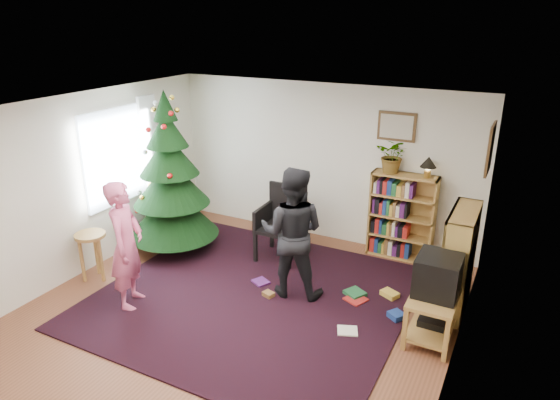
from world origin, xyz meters
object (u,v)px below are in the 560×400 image
at_px(stool, 91,244).
at_px(person_by_chair, 292,233).
at_px(armchair, 284,219).
at_px(person_standing, 126,245).
at_px(bookshelf_back, 402,216).
at_px(potted_plant, 393,156).
at_px(crt_tv, 438,275).
at_px(christmas_tree, 171,187).
at_px(bookshelf_right, 458,260).
at_px(table_lamp, 428,163).
at_px(tv_stand, 434,310).
at_px(picture_back, 397,127).
at_px(picture_right, 490,149).

xyz_separation_m(stool, person_by_chair, (2.59, 0.91, 0.34)).
relative_size(armchair, person_standing, 0.67).
xyz_separation_m(bookshelf_back, potted_plant, (-0.20, 0.00, 0.89)).
distance_m(crt_tv, person_standing, 3.67).
height_order(christmas_tree, person_standing, christmas_tree).
relative_size(person_by_chair, potted_plant, 3.40).
bearing_deg(bookshelf_right, bookshelf_back, 41.82).
height_order(bookshelf_right, crt_tv, bookshelf_right).
bearing_deg(stool, crt_tv, 10.52).
bearing_deg(table_lamp, christmas_tree, -158.55).
height_order(bookshelf_back, stool, bookshelf_back).
height_order(christmas_tree, crt_tv, christmas_tree).
xyz_separation_m(christmas_tree, stool, (-0.40, -1.25, -0.50)).
height_order(person_standing, potted_plant, potted_plant).
height_order(armchair, potted_plant, potted_plant).
bearing_deg(tv_stand, potted_plant, 120.34).
bearing_deg(potted_plant, picture_back, 98.26).
bearing_deg(stool, potted_plant, 37.81).
distance_m(christmas_tree, table_lamp, 3.75).
bearing_deg(tv_stand, bookshelf_right, 80.41).
bearing_deg(table_lamp, bookshelf_back, 180.00).
xyz_separation_m(picture_back, tv_stand, (1.07, -1.93, -1.63)).
bearing_deg(christmas_tree, potted_plant, 24.67).
bearing_deg(bookshelf_back, crt_tv, -64.72).
bearing_deg(christmas_tree, armchair, 20.14).
height_order(bookshelf_back, potted_plant, potted_plant).
distance_m(picture_right, bookshelf_back, 1.80).
bearing_deg(picture_right, person_by_chair, -151.96).
distance_m(bookshelf_back, person_standing, 3.91).
bearing_deg(person_by_chair, potted_plant, -127.67).
xyz_separation_m(picture_back, bookshelf_right, (1.19, -1.22, -1.29)).
relative_size(crt_tv, person_by_chair, 0.30).
distance_m(bookshelf_back, bookshelf_right, 1.46).
relative_size(picture_back, person_by_chair, 0.32).
xyz_separation_m(tv_stand, table_lamp, (-0.55, 1.79, 1.18)).
height_order(crt_tv, armchair, armchair).
xyz_separation_m(picture_right, armchair, (-2.67, -0.18, -1.35)).
xyz_separation_m(crt_tv, armchair, (-2.41, 1.02, -0.17)).
distance_m(christmas_tree, potted_plant, 3.30).
height_order(person_standing, table_lamp, person_standing).
bearing_deg(christmas_tree, person_standing, -71.45).
relative_size(armchair, stool, 1.62).
height_order(armchair, table_lamp, table_lamp).
distance_m(picture_back, bookshelf_right, 2.13).
distance_m(picture_back, person_standing, 4.03).
distance_m(armchair, person_standing, 2.37).
bearing_deg(picture_right, christmas_tree, -169.76).
bearing_deg(person_standing, bookshelf_back, -65.68).
xyz_separation_m(bookshelf_right, potted_plant, (-1.17, 1.08, 0.89)).
xyz_separation_m(armchair, person_by_chair, (0.59, -0.92, 0.27)).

